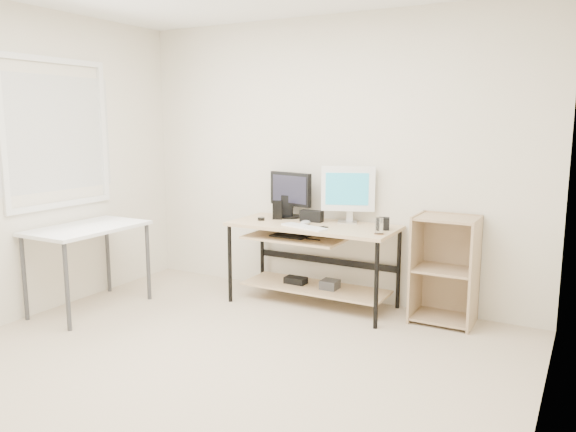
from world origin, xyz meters
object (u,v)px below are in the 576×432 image
Objects in this scene: desk at (310,247)px; side_table at (87,235)px; shelf_unit at (446,268)px; audio_controller at (277,210)px; black_monitor at (290,192)px; white_imac at (348,190)px.

side_table is at bearing -147.35° from desk.
audio_controller is (-1.55, -0.10, 0.39)m from shelf_unit.
black_monitor is at bearing 43.10° from side_table.
white_imac reaches higher than desk.
white_imac is (1.93, 1.26, 0.37)m from side_table.
shelf_unit is at bearing -19.65° from audio_controller.
black_monitor is (1.34, 1.26, 0.33)m from side_table.
audio_controller is at bearing -103.45° from black_monitor.
desk is at bearing -19.23° from black_monitor.
shelf_unit is 1.60m from audio_controller.
shelf_unit is (2.83, 1.22, -0.22)m from side_table.
shelf_unit is at bearing 23.33° from side_table.
desk is at bearing -163.33° from white_imac.
black_monitor is (-0.31, 0.20, 0.46)m from desk.
desk is 8.46× the size of audio_controller.
desk is 2.93× the size of white_imac.
audio_controller reaches higher than side_table.
shelf_unit is 1.76× the size of white_imac.
shelf_unit is 1.08m from white_imac.
white_imac is at bearing 33.24° from side_table.
side_table is 1.71m from audio_controller.
side_table is 1.87m from black_monitor.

